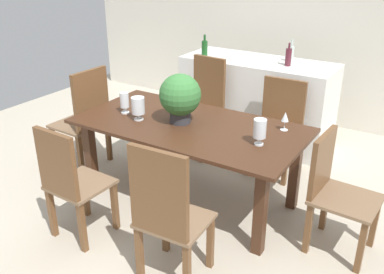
% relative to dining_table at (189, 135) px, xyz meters
% --- Properties ---
extents(ground_plane, '(7.04, 7.04, 0.00)m').
position_rel_dining_table_xyz_m(ground_plane, '(0.00, -0.08, -0.64)').
color(ground_plane, '#BCB29E').
extents(back_wall, '(6.40, 0.10, 2.60)m').
position_rel_dining_table_xyz_m(back_wall, '(0.00, 2.52, 0.66)').
color(back_wall, beige).
rests_on(back_wall, ground).
extents(dining_table, '(1.98, 1.02, 0.75)m').
position_rel_dining_table_xyz_m(dining_table, '(0.00, 0.00, 0.00)').
color(dining_table, '#422616').
rests_on(dining_table, ground).
extents(chair_near_left, '(0.44, 0.44, 0.96)m').
position_rel_dining_table_xyz_m(chair_near_left, '(-0.45, -0.98, -0.11)').
color(chair_near_left, brown).
rests_on(chair_near_left, ground).
extents(chair_near_right, '(0.47, 0.44, 1.05)m').
position_rel_dining_table_xyz_m(chair_near_right, '(0.45, -0.99, -0.07)').
color(chair_near_right, brown).
rests_on(chair_near_right, ground).
extents(chair_head_end, '(0.49, 0.49, 1.06)m').
position_rel_dining_table_xyz_m(chair_head_end, '(-1.25, -0.00, -0.07)').
color(chair_head_end, brown).
rests_on(chair_head_end, ground).
extents(chair_far_right, '(0.49, 0.46, 0.95)m').
position_rel_dining_table_xyz_m(chair_far_right, '(0.44, 0.99, -0.11)').
color(chair_far_right, brown).
rests_on(chair_far_right, ground).
extents(chair_far_left, '(0.46, 0.48, 1.06)m').
position_rel_dining_table_xyz_m(chair_far_left, '(-0.44, 0.99, -0.07)').
color(chair_far_left, brown).
rests_on(chair_far_left, ground).
extents(chair_foot_end, '(0.49, 0.46, 0.92)m').
position_rel_dining_table_xyz_m(chair_foot_end, '(1.27, 0.01, -0.13)').
color(chair_foot_end, brown).
rests_on(chair_foot_end, ground).
extents(flower_centerpiece, '(0.36, 0.36, 0.43)m').
position_rel_dining_table_xyz_m(flower_centerpiece, '(-0.09, -0.01, 0.34)').
color(flower_centerpiece, '#333338').
rests_on(flower_centerpiece, dining_table).
extents(crystal_vase_left, '(0.12, 0.12, 0.21)m').
position_rel_dining_table_xyz_m(crystal_vase_left, '(-0.43, -0.15, 0.23)').
color(crystal_vase_left, silver).
rests_on(crystal_vase_left, dining_table).
extents(crystal_vase_center_near, '(0.08, 0.08, 0.20)m').
position_rel_dining_table_xyz_m(crystal_vase_center_near, '(-0.64, -0.09, 0.22)').
color(crystal_vase_center_near, silver).
rests_on(crystal_vase_center_near, dining_table).
extents(crystal_vase_right, '(0.10, 0.10, 0.21)m').
position_rel_dining_table_xyz_m(crystal_vase_right, '(0.68, -0.07, 0.23)').
color(crystal_vase_right, silver).
rests_on(crystal_vase_right, dining_table).
extents(wine_glass, '(0.06, 0.06, 0.16)m').
position_rel_dining_table_xyz_m(wine_glass, '(0.74, 0.31, 0.22)').
color(wine_glass, silver).
rests_on(wine_glass, dining_table).
extents(kitchen_counter, '(1.74, 0.69, 0.97)m').
position_rel_dining_table_xyz_m(kitchen_counter, '(-0.06, 1.56, -0.16)').
color(kitchen_counter, silver).
rests_on(kitchen_counter, ground).
extents(wine_bottle_tall, '(0.07, 0.07, 0.25)m').
position_rel_dining_table_xyz_m(wine_bottle_tall, '(0.30, 1.51, 0.42)').
color(wine_bottle_tall, '#511E28').
rests_on(wine_bottle_tall, kitchen_counter).
extents(wine_bottle_dark, '(0.07, 0.07, 0.25)m').
position_rel_dining_table_xyz_m(wine_bottle_dark, '(-0.68, 1.39, 0.42)').
color(wine_bottle_dark, '#194C1E').
rests_on(wine_bottle_dark, kitchen_counter).
extents(wine_bottle_amber, '(0.06, 0.06, 0.25)m').
position_rel_dining_table_xyz_m(wine_bottle_amber, '(0.26, 1.70, 0.42)').
color(wine_bottle_amber, '#B2BFB7').
rests_on(wine_bottle_amber, kitchen_counter).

